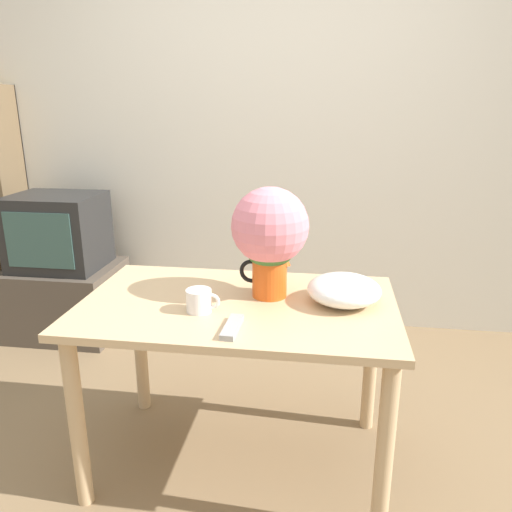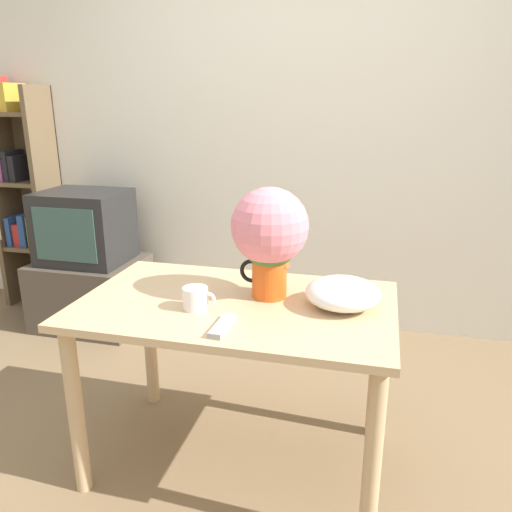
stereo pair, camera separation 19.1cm
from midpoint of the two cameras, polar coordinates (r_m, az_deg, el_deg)
name	(u,v)px [view 1 (the left image)]	position (r m, az deg, el deg)	size (l,w,h in m)	color
ground_plane	(231,493)	(2.16, -5.70, -25.43)	(12.00, 12.00, 0.00)	#7F6647
wall_back	(279,128)	(3.25, 0.91, 14.39)	(8.00, 0.05, 2.60)	silver
table	(239,329)	(1.97, -4.73, -8.35)	(1.21, 0.75, 0.72)	tan
flower_vase	(270,234)	(1.90, -1.28, 2.52)	(0.30, 0.30, 0.43)	#E05619
coffee_mug	(200,301)	(1.85, -9.43, -5.11)	(0.13, 0.09, 0.08)	white
white_bowl	(344,290)	(1.91, 7.21, -3.90)	(0.28, 0.28, 0.11)	white
remote_control	(232,327)	(1.70, -6.00, -8.15)	(0.05, 0.18, 0.02)	#999999
tv_stand	(66,299)	(3.53, -22.34, -4.62)	(0.67, 0.54, 0.45)	#4C4238
tv_set	(58,231)	(3.39, -23.23, 2.57)	(0.54, 0.45, 0.46)	black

